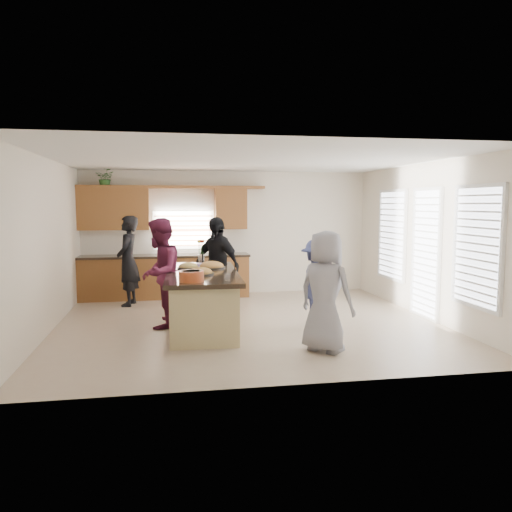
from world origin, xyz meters
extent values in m
plane|color=tan|center=(0.00, 0.00, 0.00)|extent=(6.50, 6.50, 0.00)
cube|color=silver|center=(0.00, 3.00, 1.40)|extent=(6.50, 0.02, 2.80)
cube|color=silver|center=(0.00, -3.00, 1.40)|extent=(6.50, 0.02, 2.80)
cube|color=silver|center=(-3.25, 0.00, 1.40)|extent=(0.02, 6.00, 2.80)
cube|color=silver|center=(3.25, 0.00, 1.40)|extent=(0.02, 6.00, 2.80)
cube|color=white|center=(0.00, 0.00, 2.80)|extent=(6.50, 6.00, 0.02)
cube|color=brown|center=(-1.43, 2.69, 0.45)|extent=(3.65, 0.62, 0.90)
cube|color=black|center=(-1.43, 2.69, 0.93)|extent=(3.70, 0.65, 0.05)
cube|color=brown|center=(-2.50, 2.82, 1.95)|extent=(1.50, 0.36, 0.90)
cube|color=brown|center=(0.05, 2.82, 1.95)|extent=(0.70, 0.36, 0.90)
cube|color=brown|center=(-1.23, 2.82, 2.43)|extent=(4.05, 0.40, 0.06)
cube|color=brown|center=(-1.00, 2.96, 1.48)|extent=(1.35, 0.08, 0.85)
cube|color=white|center=(3.22, 1.30, 1.42)|extent=(0.06, 1.10, 1.75)
cube|color=white|center=(3.22, -0.10, 1.17)|extent=(0.06, 0.85, 2.25)
cube|color=white|center=(3.22, -1.60, 1.42)|extent=(0.06, 1.10, 1.75)
cube|color=#CAB97D|center=(-0.80, -0.18, 0.44)|extent=(1.11, 2.54, 0.88)
cube|color=black|center=(-0.80, -0.18, 0.92)|extent=(1.26, 2.75, 0.07)
cube|color=black|center=(-0.80, -0.18, 0.04)|extent=(1.02, 2.46, 0.08)
cylinder|color=black|center=(-0.86, -0.51, 0.96)|extent=(0.43, 0.43, 0.02)
ellipsoid|color=#C0893C|center=(-0.86, -0.51, 0.98)|extent=(0.39, 0.39, 0.17)
cylinder|color=black|center=(-0.61, 0.24, 0.96)|extent=(0.47, 0.47, 0.02)
ellipsoid|color=#C0893C|center=(-0.61, 0.24, 0.98)|extent=(0.42, 0.42, 0.19)
cylinder|color=black|center=(-1.01, 0.27, 0.96)|extent=(0.37, 0.37, 0.02)
ellipsoid|color=#D2B55A|center=(-1.01, 0.27, 0.98)|extent=(0.34, 0.34, 0.15)
cylinder|color=#BF4D22|center=(-1.03, -1.22, 1.03)|extent=(0.36, 0.36, 0.16)
cylinder|color=beige|center=(-1.03, -1.22, 1.09)|extent=(0.30, 0.30, 0.04)
cylinder|color=white|center=(-0.51, -1.21, 1.00)|extent=(0.09, 0.09, 0.10)
cylinder|color=#A381BB|center=(-0.81, 0.59, 0.97)|extent=(0.19, 0.19, 0.05)
cylinder|color=silver|center=(-0.74, 1.06, 1.03)|extent=(0.12, 0.12, 0.17)
imported|color=#326A2A|center=(-2.65, 2.82, 2.61)|extent=(0.44, 0.40, 0.43)
imported|color=black|center=(-2.16, 1.96, 0.91)|extent=(0.54, 0.73, 1.83)
imported|color=#5F1C38|center=(-1.49, 0.01, 0.92)|extent=(0.90, 1.04, 1.83)
imported|color=black|center=(-0.46, 0.88, 0.91)|extent=(1.03, 1.11, 1.83)
imported|color=navy|center=(1.07, -0.53, 0.75)|extent=(0.61, 1.00, 1.50)
imported|color=gray|center=(0.79, -1.80, 0.85)|extent=(0.96, 0.98, 1.70)
camera|label=1|loc=(-1.35, -8.36, 2.07)|focal=35.00mm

